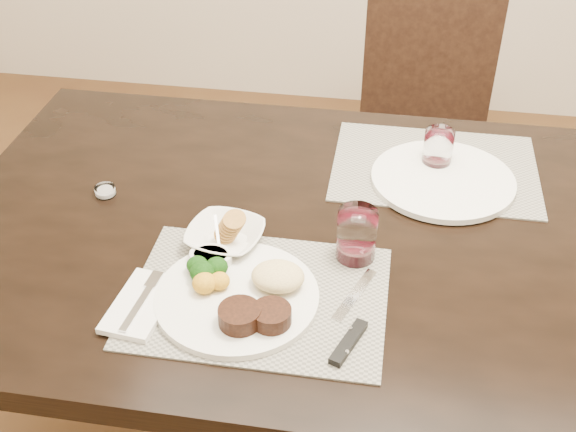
% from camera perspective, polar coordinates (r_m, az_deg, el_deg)
% --- Properties ---
extents(dining_table, '(2.00, 1.00, 0.75)m').
position_cam_1_polar(dining_table, '(1.52, 10.87, -4.15)').
color(dining_table, black).
rests_on(dining_table, ground).
extents(chair_far, '(0.42, 0.42, 0.90)m').
position_cam_1_polar(chair_far, '(2.39, 10.65, 7.47)').
color(chair_far, black).
rests_on(chair_far, ground).
extents(placemat_near, '(0.46, 0.34, 0.00)m').
position_cam_1_polar(placemat_near, '(1.31, -2.33, -6.37)').
color(placemat_near, gray).
rests_on(placemat_near, dining_table).
extents(placemat_far, '(0.46, 0.34, 0.00)m').
position_cam_1_polar(placemat_far, '(1.68, 11.51, 3.78)').
color(placemat_far, gray).
rests_on(placemat_far, dining_table).
extents(dinner_plate, '(0.29, 0.29, 0.05)m').
position_cam_1_polar(dinner_plate, '(1.29, -3.51, -6.22)').
color(dinner_plate, silver).
rests_on(dinner_plate, placemat_near).
extents(napkin_fork, '(0.11, 0.17, 0.02)m').
position_cam_1_polar(napkin_fork, '(1.31, -11.53, -6.81)').
color(napkin_fork, white).
rests_on(napkin_fork, placemat_near).
extents(steak_knife, '(0.07, 0.25, 0.01)m').
position_cam_1_polar(steak_knife, '(1.24, 4.94, -8.98)').
color(steak_knife, silver).
rests_on(steak_knife, placemat_near).
extents(cracker_bowl, '(0.17, 0.17, 0.07)m').
position_cam_1_polar(cracker_bowl, '(1.41, -4.97, -1.56)').
color(cracker_bowl, silver).
rests_on(cracker_bowl, placemat_near).
extents(sauce_ramekin, '(0.08, 0.12, 0.06)m').
position_cam_1_polar(sauce_ramekin, '(1.37, -6.10, -3.40)').
color(sauce_ramekin, silver).
rests_on(sauce_ramekin, placemat_near).
extents(wine_glass_near, '(0.08, 0.08, 0.10)m').
position_cam_1_polar(wine_glass_near, '(1.37, 5.43, -1.65)').
color(wine_glass_near, white).
rests_on(wine_glass_near, placemat_near).
extents(far_plate, '(0.32, 0.32, 0.01)m').
position_cam_1_polar(far_plate, '(1.63, 12.13, 2.83)').
color(far_plate, silver).
rests_on(far_plate, placemat_far).
extents(wine_glass_far, '(0.07, 0.07, 0.09)m').
position_cam_1_polar(wine_glass_far, '(1.66, 11.74, 5.06)').
color(wine_glass_far, white).
rests_on(wine_glass_far, placemat_far).
extents(salt_cellar, '(0.04, 0.04, 0.02)m').
position_cam_1_polar(salt_cellar, '(1.61, -14.24, 1.91)').
color(salt_cellar, white).
rests_on(salt_cellar, dining_table).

